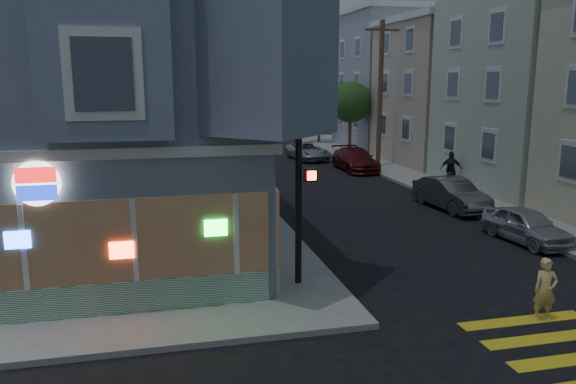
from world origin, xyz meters
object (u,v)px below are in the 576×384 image
object	(u,v)px
fire_hydrant	(457,195)
parked_car_b	(451,194)
street_tree_near	(350,102)
street_tree_far	(319,98)
utility_pole	(380,92)
traffic_signal	(301,149)
parked_car_c	(355,159)
parked_car_d	(307,151)
pedestrian_a	(449,180)
pedestrian_b	(451,169)
parked_car_a	(526,225)
running_child	(545,290)

from	to	relation	value
fire_hydrant	parked_car_b	bearing A→B (deg)	-138.09
street_tree_near	street_tree_far	bearing A→B (deg)	90.00
utility_pole	street_tree_far	world-z (taller)	utility_pole
parked_car_b	traffic_signal	xyz separation A→B (m)	(-8.83, -7.68, 3.18)
street_tree_far	traffic_signal	bearing A→B (deg)	-107.32
parked_car_c	fire_hydrant	size ratio (longest dim) A/B	6.74
parked_car_d	fire_hydrant	size ratio (longest dim) A/B	6.27
street_tree_near	pedestrian_a	distance (m)	16.41
parked_car_c	traffic_signal	world-z (taller)	traffic_signal
utility_pole	street_tree_near	xyz separation A→B (m)	(0.20, 6.00, -0.86)
pedestrian_b	parked_car_d	size ratio (longest dim) A/B	0.41
pedestrian_a	traffic_signal	xyz separation A→B (m)	(-9.43, -9.01, 2.82)
parked_car_c	pedestrian_a	bearing A→B (deg)	-82.95
street_tree_far	parked_car_a	distance (m)	30.88
utility_pole	traffic_signal	bearing A→B (deg)	-117.90
street_tree_near	pedestrian_a	xyz separation A→B (m)	(-0.90, -16.13, -2.88)
utility_pole	pedestrian_a	bearing A→B (deg)	-93.95
running_child	pedestrian_b	size ratio (longest dim) A/B	0.85
pedestrian_a	fire_hydrant	world-z (taller)	pedestrian_a
street_tree_far	pedestrian_b	world-z (taller)	street_tree_far
utility_pole	fire_hydrant	distance (m)	11.75
running_child	fire_hydrant	size ratio (longest dim) A/B	2.18
fire_hydrant	parked_car_c	bearing A→B (deg)	95.70
parked_car_d	traffic_signal	size ratio (longest dim) A/B	0.81
utility_pole	parked_car_c	bearing A→B (deg)	-162.60
running_child	parked_car_b	xyz separation A→B (m)	(3.72, 11.00, -0.08)
street_tree_near	fire_hydrant	world-z (taller)	street_tree_near
running_child	parked_car_b	world-z (taller)	running_child
running_child	fire_hydrant	xyz separation A→B (m)	(4.32, 11.53, -0.25)
traffic_signal	street_tree_far	bearing A→B (deg)	80.35
parked_car_c	street_tree_far	bearing A→B (deg)	83.30
street_tree_far	pedestrian_a	distance (m)	24.32
parked_car_c	parked_car_b	bearing A→B (deg)	-86.83
utility_pole	pedestrian_a	xyz separation A→B (m)	(-0.70, -10.13, -3.74)
utility_pole	street_tree_near	size ratio (longest dim) A/B	1.70
pedestrian_b	parked_car_c	xyz separation A→B (m)	(-2.74, 6.79, -0.37)
parked_car_a	utility_pole	bearing A→B (deg)	80.92
street_tree_near	parked_car_c	size ratio (longest dim) A/B	1.11
street_tree_near	traffic_signal	bearing A→B (deg)	-112.35
parked_car_a	parked_car_c	size ratio (longest dim) A/B	0.75
pedestrian_a	parked_car_c	bearing A→B (deg)	-90.33
running_child	pedestrian_a	bearing A→B (deg)	82.69
traffic_signal	parked_car_b	bearing A→B (deg)	48.66
fire_hydrant	utility_pole	bearing A→B (deg)	86.33
parked_car_d	pedestrian_b	bearing A→B (deg)	-75.73
pedestrian_a	fire_hydrant	size ratio (longest dim) A/B	2.55
parked_car_a	street_tree_near	bearing A→B (deg)	81.60
street_tree_near	parked_car_d	bearing A→B (deg)	-159.53
parked_car_d	parked_car_a	bearing A→B (deg)	-90.26
pedestrian_b	parked_car_c	bearing A→B (deg)	-43.53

